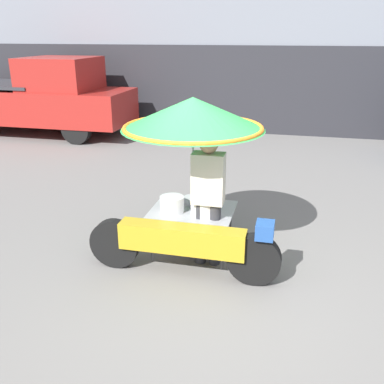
{
  "coord_description": "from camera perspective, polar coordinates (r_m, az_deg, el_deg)",
  "views": [
    {
      "loc": [
        0.74,
        -4.15,
        2.74
      ],
      "look_at": [
        -0.42,
        0.69,
        0.87
      ],
      "focal_mm": 40.0,
      "sensor_mm": 36.0,
      "label": 1
    }
  ],
  "objects": [
    {
      "name": "ground_plane",
      "position": [
        5.03,
        2.92,
        -12.46
      ],
      "size": [
        36.0,
        36.0,
        0.0
      ],
      "primitive_type": "plane",
      "color": "slate"
    },
    {
      "name": "shopfront_building",
      "position": [
        13.29,
        10.69,
        16.52
      ],
      "size": [
        28.0,
        2.06,
        3.78
      ],
      "color": "gray",
      "rests_on": "ground"
    },
    {
      "name": "vendor_motorcycle_cart",
      "position": [
        5.1,
        -0.02,
        6.84
      ],
      "size": [
        2.32,
        1.72,
        2.03
      ],
      "color": "black",
      "rests_on": "ground"
    },
    {
      "name": "vendor_person",
      "position": [
        5.09,
        2.16,
        -0.27
      ],
      "size": [
        0.38,
        0.22,
        1.65
      ],
      "color": "#2D2D33",
      "rests_on": "ground"
    },
    {
      "name": "pickup_truck",
      "position": [
        12.87,
        -19.6,
        11.67
      ],
      "size": [
        5.37,
        1.9,
        2.11
      ],
      "color": "black",
      "rests_on": "ground"
    }
  ]
}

